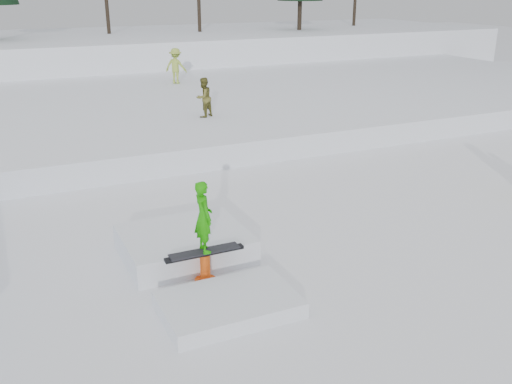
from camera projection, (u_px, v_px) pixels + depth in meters
name	position (u px, v px, depth m)	size (l,w,h in m)	color
ground	(275.00, 278.00, 11.44)	(120.00, 120.00, 0.00)	white
snow_berm	(65.00, 55.00, 36.56)	(60.00, 14.00, 2.40)	white
snow_midrise	(111.00, 109.00, 24.92)	(50.00, 18.00, 0.80)	white
walker_olive	(204.00, 97.00, 21.33)	(0.72, 0.56, 1.48)	brown
walker_ygreen	(176.00, 66.00, 28.43)	(1.12, 0.65, 1.74)	#9DB841
jib_rail_feature	(196.00, 256.00, 11.68)	(2.60, 4.40, 2.11)	white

